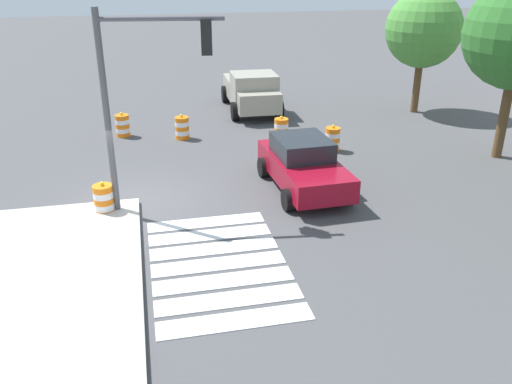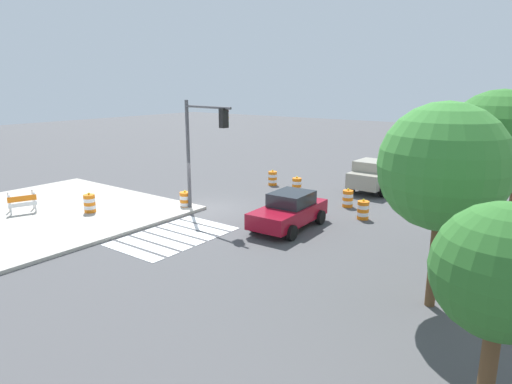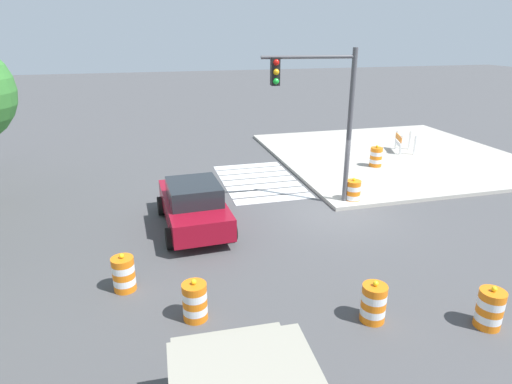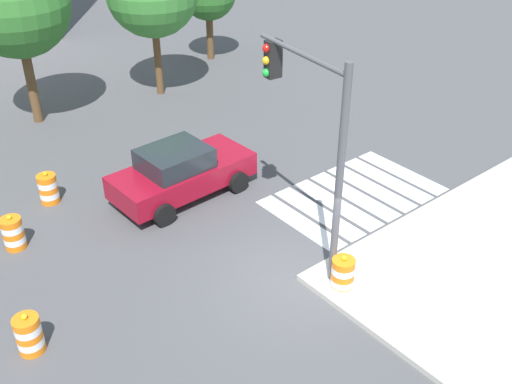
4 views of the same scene
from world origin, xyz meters
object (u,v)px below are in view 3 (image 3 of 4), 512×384
Objects in this scene: traffic_barrel_near_corner at (374,303)px; traffic_barrel_crosswalk_end at (195,301)px; traffic_barrel_far_curb at (124,274)px; construction_barricade at (401,141)px; traffic_light_pole at (320,101)px; sports_car at (194,205)px; traffic_barrel_median_far at (490,309)px; traffic_barrel_on_sidewalk at (376,157)px; traffic_barrel_median_near at (353,192)px.

traffic_barrel_near_corner is 1.00× the size of traffic_barrel_crosswalk_end.
traffic_barrel_far_curb is at bearing 63.48° from traffic_barrel_near_corner.
construction_barricade is 9.60m from traffic_light_pole.
traffic_light_pole is at bearing -42.74° from traffic_barrel_crosswalk_end.
construction_barricade is (6.30, -11.73, -0.09)m from sports_car.
sports_car is 13.31m from construction_barricade.
traffic_barrel_crosswalk_end is 1.00× the size of traffic_barrel_median_far.
sports_car reaches higher than traffic_barrel_median_far.
traffic_light_pole reaches higher than traffic_barrel_crosswalk_end.
traffic_barrel_on_sidewalk is at bearing 127.82° from construction_barricade.
construction_barricade is (12.28, -8.46, 0.27)m from traffic_barrel_near_corner.
traffic_barrel_near_corner is 0.71× the size of construction_barricade.
traffic_barrel_crosswalk_end is (-4.89, 0.60, -0.36)m from sports_car.
traffic_light_pole is at bearing 128.11° from traffic_barrel_on_sidewalk.
traffic_barrel_far_curb is at bearing 65.46° from traffic_barrel_median_far.
traffic_barrel_crosswalk_end and traffic_barrel_median_far have the same top height.
traffic_light_pole is (-5.57, 7.13, 3.19)m from construction_barricade.
traffic_barrel_median_near is (0.61, -6.08, -0.36)m from sports_car.
traffic_barrel_crosswalk_end is at bearing 72.74° from traffic_barrel_median_far.
sports_car is 4.28× the size of traffic_barrel_median_far.
traffic_barrel_far_curb is (1.63, 1.58, 0.00)m from traffic_barrel_crosswalk_end.
traffic_barrel_median_near and traffic_barrel_median_far have the same top height.
traffic_barrel_median_near is at bearing 135.22° from construction_barricade.
traffic_barrel_near_corner is 7.66m from traffic_light_pole.
traffic_barrel_median_near is 9.11m from traffic_barrel_far_curb.
traffic_barrel_far_curb is at bearing 120.53° from traffic_light_pole.
traffic_barrel_crosswalk_end is 1.00× the size of traffic_barrel_median_near.
traffic_barrel_near_corner is 1.00× the size of traffic_barrel_median_far.
traffic_barrel_crosswalk_end and traffic_barrel_far_curb have the same top height.
construction_barricade is at bearing -34.59° from traffic_barrel_near_corner.
traffic_light_pole reaches higher than traffic_barrel_median_far.
traffic_barrel_on_sidewalk reaches higher than traffic_barrel_crosswalk_end.
traffic_barrel_median_near is 7.44m from traffic_barrel_median_far.
traffic_barrel_crosswalk_end is 6.51m from traffic_barrel_median_far.
traffic_light_pole reaches higher than traffic_barrel_near_corner.
sports_car is at bearing 95.69° from traffic_barrel_median_near.
traffic_barrel_near_corner is at bearing -105.71° from traffic_barrel_crosswalk_end.
traffic_barrel_on_sidewalk is at bearing -64.91° from sports_car.
traffic_light_pole is (7.55, 1.03, 3.46)m from traffic_barrel_median_far.
traffic_barrel_far_curb is 16.88m from construction_barricade.
traffic_barrel_far_curb is at bearing 44.10° from traffic_barrel_crosswalk_end.
traffic_barrel_near_corner is 1.00× the size of traffic_barrel_far_curb.
traffic_barrel_on_sidewalk reaches higher than construction_barricade.
traffic_barrel_on_sidewalk is (4.26, -9.10, -0.21)m from sports_car.
sports_car reaches higher than construction_barricade.
traffic_barrel_far_curb is 0.71× the size of construction_barricade.
traffic_light_pole is at bearing 7.73° from traffic_barrel_median_far.
sports_car reaches higher than traffic_barrel_far_curb.
traffic_light_pole reaches higher than construction_barricade.
traffic_barrel_median_near is at bearing -64.88° from traffic_barrel_far_curb.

